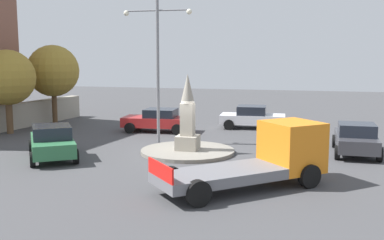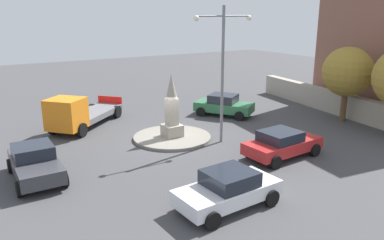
{
  "view_description": "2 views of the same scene",
  "coord_description": "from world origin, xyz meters",
  "px_view_note": "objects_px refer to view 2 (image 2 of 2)",
  "views": [
    {
      "loc": [
        -5.52,
        20.71,
        4.66
      ],
      "look_at": [
        -0.02,
        -0.73,
        1.48
      ],
      "focal_mm": 43.14,
      "sensor_mm": 36.0,
      "label": 1
    },
    {
      "loc": [
        -9.93,
        -18.27,
        7.0
      ],
      "look_at": [
        0.84,
        -0.81,
        1.19
      ],
      "focal_mm": 35.53,
      "sensor_mm": 36.0,
      "label": 2
    }
  ],
  "objects_px": {
    "car_green_approaching": "(224,105)",
    "tree_near_wall": "(347,72)",
    "car_white_parked_left": "(228,189)",
    "car_dark_grey_near_island": "(35,163)",
    "car_red_far_side": "(282,143)",
    "monument": "(172,111)",
    "truck_orange_parked_right": "(78,114)",
    "streetlamp": "(223,62)"
  },
  "relations": [
    {
      "from": "streetlamp",
      "to": "car_green_approaching",
      "type": "relative_size",
      "value": 1.72
    },
    {
      "from": "car_dark_grey_near_island",
      "to": "car_green_approaching",
      "type": "bearing_deg",
      "value": 17.94
    },
    {
      "from": "truck_orange_parked_right",
      "to": "car_dark_grey_near_island",
      "type": "bearing_deg",
      "value": -119.95
    },
    {
      "from": "truck_orange_parked_right",
      "to": "tree_near_wall",
      "type": "bearing_deg",
      "value": -24.63
    },
    {
      "from": "car_white_parked_left",
      "to": "car_red_far_side",
      "type": "height_order",
      "value": "car_white_parked_left"
    },
    {
      "from": "streetlamp",
      "to": "tree_near_wall",
      "type": "distance_m",
      "value": 9.59
    },
    {
      "from": "car_dark_grey_near_island",
      "to": "truck_orange_parked_right",
      "type": "relative_size",
      "value": 0.68
    },
    {
      "from": "tree_near_wall",
      "to": "car_dark_grey_near_island",
      "type": "bearing_deg",
      "value": 177.06
    },
    {
      "from": "monument",
      "to": "tree_near_wall",
      "type": "xyz_separation_m",
      "value": [
        11.58,
        -2.66,
        1.61
      ]
    },
    {
      "from": "car_dark_grey_near_island",
      "to": "monument",
      "type": "bearing_deg",
      "value": 12.24
    },
    {
      "from": "monument",
      "to": "streetlamp",
      "type": "bearing_deg",
      "value": -42.27
    },
    {
      "from": "car_white_parked_left",
      "to": "car_dark_grey_near_island",
      "type": "height_order",
      "value": "car_dark_grey_near_island"
    },
    {
      "from": "streetlamp",
      "to": "car_white_parked_left",
      "type": "relative_size",
      "value": 1.8
    },
    {
      "from": "car_white_parked_left",
      "to": "tree_near_wall",
      "type": "bearing_deg",
      "value": 21.68
    },
    {
      "from": "monument",
      "to": "car_red_far_side",
      "type": "xyz_separation_m",
      "value": [
        3.29,
        -5.41,
        -0.95
      ]
    },
    {
      "from": "car_white_parked_left",
      "to": "car_dark_grey_near_island",
      "type": "bearing_deg",
      "value": 131.21
    },
    {
      "from": "car_green_approaching",
      "to": "truck_orange_parked_right",
      "type": "distance_m",
      "value": 9.89
    },
    {
      "from": "streetlamp",
      "to": "car_white_parked_left",
      "type": "height_order",
      "value": "streetlamp"
    },
    {
      "from": "car_dark_grey_near_island",
      "to": "car_green_approaching",
      "type": "distance_m",
      "value": 13.95
    },
    {
      "from": "monument",
      "to": "tree_near_wall",
      "type": "distance_m",
      "value": 11.99
    },
    {
      "from": "monument",
      "to": "car_dark_grey_near_island",
      "type": "xyz_separation_m",
      "value": [
        -7.69,
        -1.67,
        -0.93
      ]
    },
    {
      "from": "monument",
      "to": "car_dark_grey_near_island",
      "type": "bearing_deg",
      "value": -167.76
    },
    {
      "from": "car_green_approaching",
      "to": "truck_orange_parked_right",
      "type": "height_order",
      "value": "truck_orange_parked_right"
    },
    {
      "from": "car_dark_grey_near_island",
      "to": "car_green_approaching",
      "type": "relative_size",
      "value": 0.93
    },
    {
      "from": "car_dark_grey_near_island",
      "to": "truck_orange_parked_right",
      "type": "height_order",
      "value": "truck_orange_parked_right"
    },
    {
      "from": "monument",
      "to": "car_dark_grey_near_island",
      "type": "height_order",
      "value": "monument"
    },
    {
      "from": "car_white_parked_left",
      "to": "car_dark_grey_near_island",
      "type": "relative_size",
      "value": 1.03
    },
    {
      "from": "monument",
      "to": "car_red_far_side",
      "type": "relative_size",
      "value": 0.86
    },
    {
      "from": "monument",
      "to": "streetlamp",
      "type": "height_order",
      "value": "streetlamp"
    },
    {
      "from": "monument",
      "to": "car_green_approaching",
      "type": "xyz_separation_m",
      "value": [
        5.59,
        2.63,
        -0.91
      ]
    },
    {
      "from": "streetlamp",
      "to": "truck_orange_parked_right",
      "type": "xyz_separation_m",
      "value": [
        -6.2,
        6.44,
        -3.45
      ]
    },
    {
      "from": "car_red_far_side",
      "to": "car_green_approaching",
      "type": "height_order",
      "value": "car_green_approaching"
    },
    {
      "from": "streetlamp",
      "to": "truck_orange_parked_right",
      "type": "distance_m",
      "value": 9.58
    },
    {
      "from": "tree_near_wall",
      "to": "car_green_approaching",
      "type": "bearing_deg",
      "value": 138.6
    },
    {
      "from": "car_white_parked_left",
      "to": "tree_near_wall",
      "type": "height_order",
      "value": "tree_near_wall"
    },
    {
      "from": "car_white_parked_left",
      "to": "monument",
      "type": "bearing_deg",
      "value": 75.63
    },
    {
      "from": "car_white_parked_left",
      "to": "truck_orange_parked_right",
      "type": "height_order",
      "value": "truck_orange_parked_right"
    },
    {
      "from": "car_green_approaching",
      "to": "car_white_parked_left",
      "type": "bearing_deg",
      "value": -125.56
    },
    {
      "from": "monument",
      "to": "car_dark_grey_near_island",
      "type": "relative_size",
      "value": 0.91
    },
    {
      "from": "car_green_approaching",
      "to": "truck_orange_parked_right",
      "type": "relative_size",
      "value": 0.73
    },
    {
      "from": "car_green_approaching",
      "to": "tree_near_wall",
      "type": "xyz_separation_m",
      "value": [
        5.99,
        -5.28,
        2.52
      ]
    },
    {
      "from": "tree_near_wall",
      "to": "car_red_far_side",
      "type": "bearing_deg",
      "value": -161.65
    }
  ]
}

